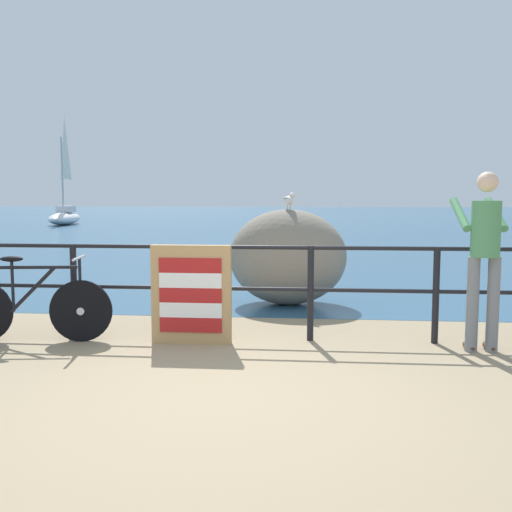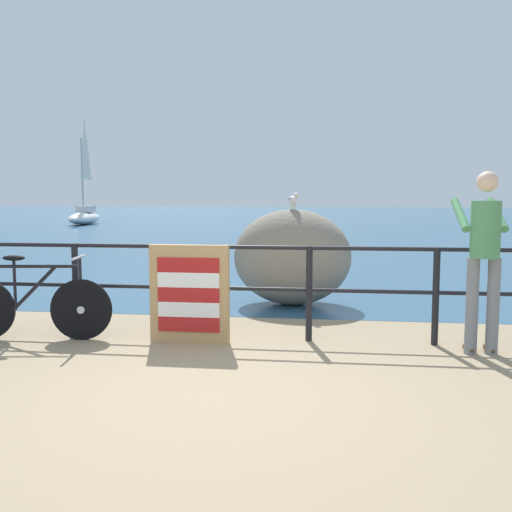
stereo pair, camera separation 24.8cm
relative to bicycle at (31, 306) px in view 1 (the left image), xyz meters
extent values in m
cube|color=#937F60|center=(2.29, 18.53, -0.44)|extent=(120.00, 120.00, 0.10)
cube|color=#2D5675|center=(2.29, 46.45, -0.39)|extent=(120.00, 90.00, 0.01)
cylinder|color=black|center=(0.32, 0.35, 0.12)|extent=(0.07, 0.07, 1.02)
cylinder|color=black|center=(1.63, 0.35, 0.12)|extent=(0.07, 0.07, 1.02)
cylinder|color=black|center=(2.94, 0.35, 0.12)|extent=(0.07, 0.07, 1.02)
cylinder|color=black|center=(4.25, 0.35, 0.12)|extent=(0.07, 0.07, 1.02)
cylinder|color=black|center=(2.29, 0.35, 0.61)|extent=(9.16, 0.04, 0.04)
cylinder|color=black|center=(2.29, 0.35, 0.16)|extent=(9.16, 0.04, 0.04)
cylinder|color=black|center=(0.51, 0.07, -0.06)|extent=(0.66, 0.13, 0.66)
cylinder|color=#B7BCC6|center=(0.51, 0.07, -0.06)|extent=(0.09, 0.07, 0.08)
cylinder|color=black|center=(0.00, 0.00, 0.41)|extent=(0.98, 0.17, 0.04)
cylinder|color=black|center=(0.02, 0.00, 0.18)|extent=(0.50, 0.11, 0.50)
cylinder|color=black|center=(-0.18, -0.03, 0.21)|extent=(0.03, 0.03, 0.53)
ellipsoid|color=black|center=(-0.18, -0.03, 0.50)|extent=(0.25, 0.13, 0.06)
cylinder|color=black|center=(0.51, 0.07, 0.23)|extent=(0.03, 0.03, 0.57)
cylinder|color=#B7BCC6|center=(0.51, 0.07, 0.51)|extent=(0.09, 0.48, 0.03)
cylinder|color=slate|center=(4.54, 0.04, 0.09)|extent=(0.12, 0.12, 0.95)
ellipsoid|color=#513319|center=(4.54, 0.10, -0.35)|extent=(0.11, 0.26, 0.08)
cylinder|color=slate|center=(4.74, 0.05, 0.09)|extent=(0.12, 0.12, 0.95)
ellipsoid|color=#513319|center=(4.74, 0.11, -0.35)|extent=(0.11, 0.26, 0.08)
cylinder|color=#4C8C59|center=(4.64, 0.05, 0.84)|extent=(0.28, 0.28, 0.55)
sphere|color=beige|center=(4.64, 0.05, 1.29)|extent=(0.20, 0.20, 0.20)
cylinder|color=#4C8C59|center=(4.45, 0.28, 0.97)|extent=(0.11, 0.52, 0.34)
cylinder|color=#4C8C59|center=(4.81, 0.30, 0.97)|extent=(0.11, 0.52, 0.34)
cube|color=tan|center=(1.70, 0.10, 0.13)|extent=(0.84, 0.09, 1.04)
cube|color=#AD1E1E|center=(1.70, 0.05, -0.18)|extent=(0.66, 0.01, 0.16)
cube|color=white|center=(1.70, 0.05, -0.03)|extent=(0.66, 0.01, 0.16)
cube|color=#AD1E1E|center=(1.70, 0.05, 0.13)|extent=(0.66, 0.01, 0.16)
cube|color=white|center=(1.70, 0.05, 0.29)|extent=(0.66, 0.01, 0.16)
cube|color=#AD1E1E|center=(1.70, 0.05, 0.44)|extent=(0.66, 0.01, 0.16)
ellipsoid|color=gray|center=(2.62, 2.44, 0.29)|extent=(1.67, 1.24, 1.37)
cylinder|color=gold|center=(2.65, 2.40, 1.01)|extent=(0.01, 0.01, 0.06)
cylinder|color=gold|center=(2.61, 2.39, 1.01)|extent=(0.01, 0.01, 0.06)
ellipsoid|color=white|center=(2.63, 2.40, 1.10)|extent=(0.21, 0.28, 0.13)
ellipsoid|color=#9E9EA3|center=(2.62, 2.41, 1.13)|extent=(0.21, 0.27, 0.06)
sphere|color=white|center=(2.68, 2.29, 1.17)|extent=(0.08, 0.08, 0.08)
cone|color=gold|center=(2.70, 2.24, 1.17)|extent=(0.04, 0.06, 0.02)
ellipsoid|color=white|center=(-10.92, 25.75, -0.03)|extent=(1.88, 4.53, 0.70)
cube|color=silver|center=(-10.96, 26.05, 0.50)|extent=(0.97, 1.40, 0.36)
cylinder|color=#B2B2B7|center=(-10.89, 25.55, 2.42)|extent=(0.10, 0.10, 4.20)
pyramid|color=white|center=(-11.00, 26.30, 3.99)|extent=(0.27, 1.59, 3.57)
camera|label=1|loc=(2.92, -5.74, 1.14)|focal=40.27mm
camera|label=2|loc=(3.16, -5.71, 1.14)|focal=40.27mm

